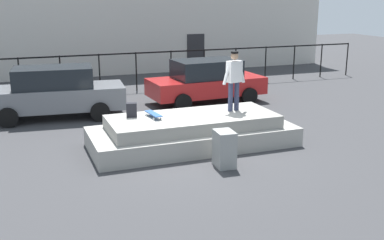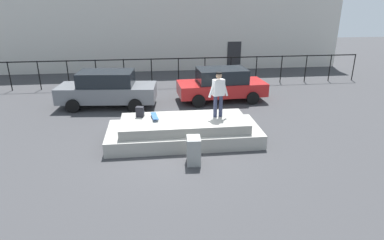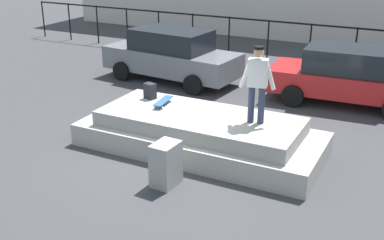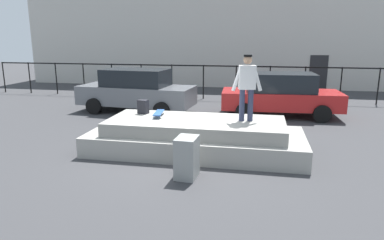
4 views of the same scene
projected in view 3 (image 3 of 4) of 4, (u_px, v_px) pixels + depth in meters
The scene contains 9 objects.
ground_plane at pixel (180, 152), 11.18m from camera, with size 60.00×60.00×0.00m, color #38383A.
concrete_ledge at pixel (200, 134), 11.19m from camera, with size 5.66×2.35×0.87m.
skateboarder at pixel (258, 80), 10.21m from camera, with size 0.79×0.32×1.70m.
skateboard at pixel (163, 101), 11.58m from camera, with size 0.30×0.81×0.12m.
backpack at pixel (150, 91), 11.99m from camera, with size 0.28×0.20×0.39m, color black.
car_grey_sedan_near at pixel (171, 55), 16.17m from camera, with size 4.81×2.34×1.75m.
car_red_sedan_mid at pixel (348, 75), 14.03m from camera, with size 4.55×2.26×1.67m.
utility_box at pixel (166, 164), 9.61m from camera, with size 0.44×0.60×0.90m, color gray.
fence_row at pixel (289, 36), 17.80m from camera, with size 24.06×0.06×1.68m.
Camera 3 is at (4.83, -8.89, 4.81)m, focal length 45.07 mm.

